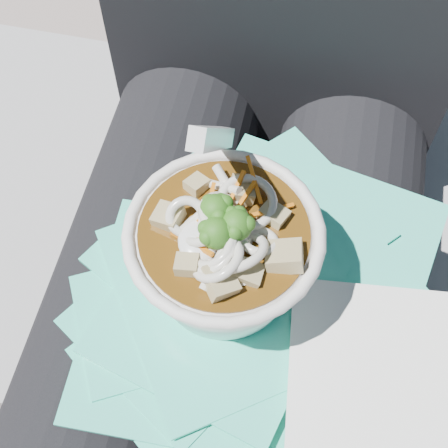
% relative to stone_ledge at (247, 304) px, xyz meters
% --- Properties ---
extents(ground, '(20.00, 20.00, 0.00)m').
position_rel_stone_ledge_xyz_m(ground, '(0.00, -0.15, -0.22)').
color(ground, slate).
rests_on(ground, ground).
extents(stone_ledge, '(1.01, 0.51, 0.44)m').
position_rel_stone_ledge_xyz_m(stone_ledge, '(0.00, 0.00, 0.00)').
color(stone_ledge, gray).
rests_on(stone_ledge, ground).
extents(lap, '(0.34, 0.48, 0.16)m').
position_rel_stone_ledge_xyz_m(lap, '(0.00, -0.15, 0.30)').
color(lap, black).
rests_on(lap, stone_ledge).
extents(person_body, '(0.34, 0.94, 0.99)m').
position_rel_stone_ledge_xyz_m(person_body, '(0.00, -0.06, 0.33)').
color(person_body, black).
rests_on(person_body, ground).
extents(plastic_bag, '(0.30, 0.36, 0.02)m').
position_rel_stone_ledge_xyz_m(plastic_bag, '(0.01, -0.15, 0.39)').
color(plastic_bag, '#31D0B0').
rests_on(plastic_bag, lap).
extents(napkins, '(0.15, 0.17, 0.01)m').
position_rel_stone_ledge_xyz_m(napkins, '(0.12, -0.22, 0.40)').
color(napkins, white).
rests_on(napkins, plastic_bag).
extents(udon_bowl, '(0.14, 0.15, 0.19)m').
position_rel_stone_ledge_xyz_m(udon_bowl, '(-0.00, -0.15, 0.45)').
color(udon_bowl, white).
rests_on(udon_bowl, plastic_bag).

